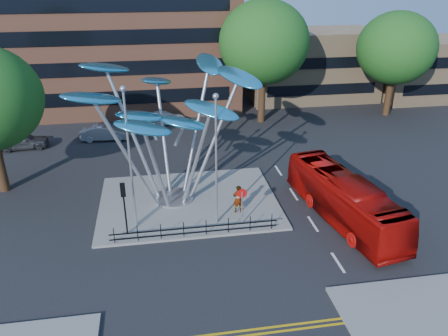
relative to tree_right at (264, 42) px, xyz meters
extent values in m
plane|color=black|center=(-8.00, -22.00, -8.04)|extent=(120.00, 120.00, 0.00)
cube|color=slate|center=(-9.00, -16.00, -7.96)|extent=(12.00, 9.00, 0.15)
cube|color=gold|center=(-8.00, -28.00, -8.03)|extent=(40.00, 0.12, 0.01)
cube|color=tan|center=(8.00, 8.00, -4.04)|extent=(15.00, 8.00, 8.00)
cube|color=tan|center=(22.00, 6.00, -4.54)|extent=(12.00, 8.00, 7.00)
cylinder|color=black|center=(0.00, 0.00, -5.18)|extent=(0.70, 0.70, 5.72)
ellipsoid|color=#174B15|center=(0.00, 0.00, 0.02)|extent=(8.80, 8.80, 8.10)
cylinder|color=black|center=(14.00, 0.00, -5.51)|extent=(0.70, 0.70, 5.06)
ellipsoid|color=#174B15|center=(14.00, 0.00, -0.91)|extent=(8.00, 8.00, 7.36)
cylinder|color=#9EA0A5|center=(-10.00, -15.50, -7.83)|extent=(2.80, 2.80, 0.12)
cylinder|color=#9EA0A5|center=(-11.20, -16.10, -3.99)|extent=(0.24, 0.24, 7.80)
ellipsoid|color=#2F9CCC|center=(-14.40, -17.10, -0.09)|extent=(3.92, 2.95, 1.39)
cylinder|color=#9EA0A5|center=(-10.40, -16.50, -4.69)|extent=(0.24, 0.24, 6.40)
ellipsoid|color=#2F9CCC|center=(-11.60, -18.70, -1.49)|extent=(3.47, 1.78, 1.31)
cylinder|color=#9EA0A5|center=(-9.40, -16.30, -4.39)|extent=(0.24, 0.24, 7.00)
ellipsoid|color=#2F9CCC|center=(-7.60, -17.90, -0.89)|extent=(3.81, 3.11, 1.36)
cylinder|color=#9EA0A5|center=(-8.80, -15.50, -3.79)|extent=(0.24, 0.24, 8.20)
ellipsoid|color=#2F9CCC|center=(-5.40, -15.10, 0.31)|extent=(3.52, 4.06, 1.44)
cylinder|color=#9EA0A5|center=(-9.20, -14.60, -3.59)|extent=(0.24, 0.24, 8.60)
ellipsoid|color=#2F9CCC|center=(-7.00, -12.60, 0.71)|extent=(2.21, 3.79, 1.39)
cylinder|color=#9EA0A5|center=(-10.20, -14.50, -4.19)|extent=(0.24, 0.24, 7.40)
ellipsoid|color=#2F9CCC|center=(-10.60, -11.90, -0.49)|extent=(3.02, 3.71, 1.34)
cylinder|color=#9EA0A5|center=(-11.00, -15.10, -3.49)|extent=(0.24, 0.24, 8.80)
ellipsoid|color=#2F9CCC|center=(-13.80, -13.70, 0.91)|extent=(3.88, 3.60, 1.42)
ellipsoid|color=#2F9CCC|center=(-11.80, -15.30, -1.89)|extent=(3.40, 1.96, 1.13)
ellipsoid|color=#2F9CCC|center=(-9.10, -15.90, -2.29)|extent=(3.39, 2.16, 1.11)
cylinder|color=#9EA0A5|center=(-12.50, -18.50, -3.64)|extent=(0.14, 0.14, 8.50)
sphere|color=#9EA0A5|center=(-12.50, -18.50, 0.73)|extent=(0.36, 0.36, 0.36)
cylinder|color=#9EA0A5|center=(-7.50, -19.00, -3.89)|extent=(0.14, 0.14, 8.00)
sphere|color=#9EA0A5|center=(-7.50, -19.00, 0.23)|extent=(0.36, 0.36, 0.36)
cylinder|color=black|center=(-13.00, -19.50, -6.29)|extent=(0.10, 0.10, 3.20)
cube|color=black|center=(-13.00, -19.50, -4.89)|extent=(0.28, 0.18, 0.85)
sphere|color=#FF0C0C|center=(-13.00, -19.50, -4.61)|extent=(0.18, 0.18, 0.18)
cylinder|color=#9EA0A5|center=(-6.00, -19.50, -6.74)|extent=(0.08, 0.08, 2.30)
cylinder|color=red|center=(-6.00, -19.47, -5.74)|extent=(0.60, 0.04, 0.60)
cube|color=white|center=(-6.00, -19.45, -5.74)|extent=(0.42, 0.03, 0.10)
cylinder|color=black|center=(-13.70, -20.30, -7.39)|extent=(0.05, 0.05, 1.00)
cylinder|color=black|center=(-12.36, -20.30, -7.39)|extent=(0.05, 0.05, 1.00)
cylinder|color=black|center=(-11.01, -20.30, -7.39)|extent=(0.05, 0.05, 1.00)
cylinder|color=black|center=(-9.67, -20.30, -7.39)|extent=(0.05, 0.05, 1.00)
cylinder|color=black|center=(-8.33, -20.30, -7.39)|extent=(0.05, 0.05, 1.00)
cylinder|color=black|center=(-6.99, -20.30, -7.39)|extent=(0.05, 0.05, 1.00)
cylinder|color=black|center=(-5.64, -20.30, -7.39)|extent=(0.05, 0.05, 1.00)
cylinder|color=black|center=(-4.30, -20.30, -7.39)|extent=(0.05, 0.05, 1.00)
cube|color=black|center=(-9.00, -20.30, -7.34)|extent=(10.00, 0.06, 0.06)
cube|color=black|center=(-9.00, -20.30, -7.69)|extent=(10.00, 0.06, 0.06)
imported|color=#9E0A07|center=(0.50, -19.72, -6.55)|extent=(4.26, 10.93, 2.97)
imported|color=gray|center=(-5.94, -18.00, -6.93)|extent=(0.73, 0.50, 1.91)
imported|color=#3B3E43|center=(-22.68, -3.87, -7.29)|extent=(4.55, 2.19, 1.50)
imported|color=#989A9F|center=(-15.60, -2.81, -7.31)|extent=(4.51, 1.81, 1.46)
imported|color=silver|center=(-9.92, 0.81, -7.40)|extent=(4.47, 1.94, 1.28)
camera|label=1|loc=(-10.85, -42.26, 6.80)|focal=35.00mm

